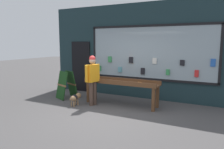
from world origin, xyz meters
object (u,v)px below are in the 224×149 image
Objects in this scene: person_browsing at (93,77)px; sandwich_board_sign at (67,85)px; display_table_main at (121,84)px; small_dog at (75,98)px.

person_browsing is 1.63× the size of sandwich_board_sign.
display_table_main is at bearing -49.17° from person_browsing.
person_browsing is at bearing -58.43° from small_dog.
person_browsing is at bearing -149.67° from display_table_main.
display_table_main is 1.54× the size of person_browsing.
display_table_main is 2.20m from sandwich_board_sign.
small_dog is (-1.31, -0.78, -0.43)m from display_table_main.
sandwich_board_sign is (-1.37, 0.34, -0.45)m from person_browsing.
sandwich_board_sign is at bearing 86.33° from person_browsing.
small_dog is (-0.50, -0.30, -0.70)m from person_browsing.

